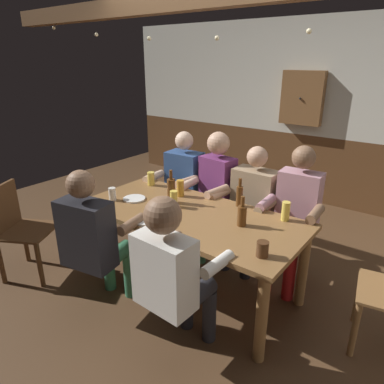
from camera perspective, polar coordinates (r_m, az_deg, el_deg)
ground_plane at (r=3.41m, az=1.61°, el=-13.58°), size 7.39×7.39×0.00m
back_wall_upper at (r=5.12m, az=19.57°, el=17.13°), size 6.15×0.12×1.51m
back_wall_wainscot at (r=5.31m, az=17.98°, el=3.92°), size 6.15×0.12×0.94m
dining_table at (r=2.96m, az=-0.41°, el=-5.08°), size 1.91×0.90×0.73m
person_0 at (r=3.80m, az=-1.86°, el=1.47°), size 0.54×0.56×1.22m
person_1 at (r=3.56m, az=3.36°, el=0.59°), size 0.52×0.54×1.26m
person_2 at (r=3.37m, az=9.61°, el=-1.59°), size 0.56×0.52×1.18m
person_3 at (r=3.19m, az=16.37°, el=-3.17°), size 0.52×0.55×1.25m
person_4 at (r=2.77m, az=-15.73°, el=-7.00°), size 0.58×0.57×1.21m
person_5 at (r=2.27m, az=-3.19°, el=-12.81°), size 0.53×0.51×1.20m
chair_empty_near_right at (r=3.60m, az=-26.32°, el=-5.23°), size 0.60×0.60×0.88m
plate_0 at (r=2.80m, az=-7.46°, el=-4.52°), size 0.21×0.21×0.01m
plate_1 at (r=3.23m, az=-9.40°, el=-1.09°), size 0.20×0.20×0.01m
bottle_0 at (r=3.09m, az=-3.41°, el=0.31°), size 0.07×0.07×0.30m
bottle_1 at (r=3.04m, az=7.75°, el=-0.50°), size 0.06×0.06×0.25m
bottle_2 at (r=2.69m, az=8.15°, el=-3.70°), size 0.07×0.07×0.24m
pint_glass_0 at (r=2.33m, az=11.41°, el=-9.10°), size 0.08×0.08×0.10m
pint_glass_1 at (r=3.24m, az=-1.92°, el=0.63°), size 0.07×0.07×0.16m
pint_glass_2 at (r=3.01m, az=-3.00°, el=-1.13°), size 0.06×0.06×0.15m
pint_glass_3 at (r=2.85m, az=15.01°, el=-3.04°), size 0.07×0.07×0.16m
pint_glass_4 at (r=3.23m, az=-12.86°, el=-0.32°), size 0.07×0.07×0.12m
pint_glass_5 at (r=3.55m, az=-6.69°, el=2.16°), size 0.07×0.07×0.14m
wall_dart_cabinet at (r=5.05m, az=17.51°, el=14.40°), size 0.56×0.15×0.70m
string_lights at (r=2.95m, az=4.13°, el=25.21°), size 4.34×0.04×0.21m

